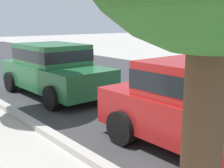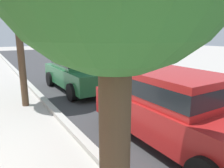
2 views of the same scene
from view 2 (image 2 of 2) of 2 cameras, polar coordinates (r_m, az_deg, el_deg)
street_surface at (r=7.66m, az=26.81°, el=-6.00°), size 60.00×9.00×0.01m
curb_stone at (r=4.68m, az=-6.43°, el=-16.05°), size 60.00×0.20×0.12m
parked_car_green at (r=9.17m, az=-9.08°, el=3.68°), size 4.12×1.97×1.56m
parked_car_red at (r=4.76m, az=16.48°, el=-5.71°), size 4.12×1.97×1.56m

